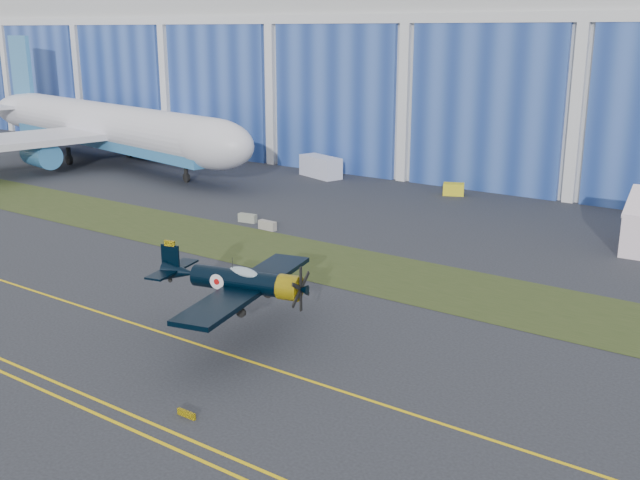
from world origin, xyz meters
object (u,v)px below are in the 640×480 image
Objects in this scene: jetliner at (104,77)px; shipping_container at (321,167)px; warbird at (238,280)px; tug at (454,189)px.

shipping_container is at bearing 27.07° from jetliner.
shipping_container is at bearing 106.67° from warbird.
jetliner is (-59.38, 38.39, 8.67)m from warbird.
warbird is 71.24m from jetliner.
tug is at bearing 86.03° from warbird.
jetliner is 12.77× the size of shipping_container.
jetliner reaches higher than warbird.
shipping_container is at bearing 156.13° from tug.
warbird is 6.61× the size of tug.
warbird reaches higher than shipping_container.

